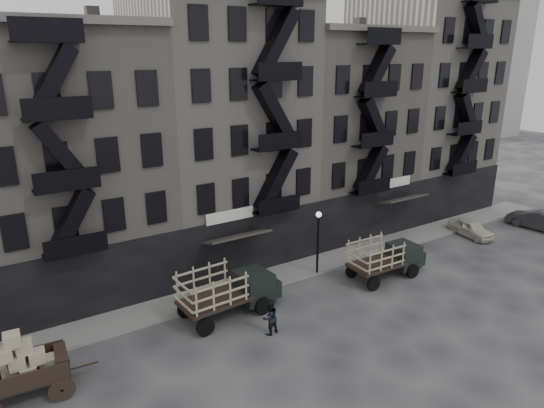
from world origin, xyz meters
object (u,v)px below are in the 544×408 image
stake_truck_west (228,288)px  car_east (471,228)px  wagon (17,361)px  pedestrian_mid (270,317)px  car_far (538,220)px  stake_truck_east (386,255)px

stake_truck_west → car_east: 21.35m
wagon → car_east: bearing=7.1°
pedestrian_mid → car_far: bearing=175.6°
car_far → wagon: bearing=-7.5°
car_far → pedestrian_mid: bearing=-4.5°
wagon → stake_truck_east: wagon is taller
stake_truck_east → car_far: stake_truck_east is taller
car_east → pedestrian_mid: (-20.41, -2.98, 0.30)m
stake_truck_east → car_east: 10.91m
stake_truck_west → pedestrian_mid: (0.92, -2.80, -0.69)m
stake_truck_west → car_far: size_ratio=1.26×
stake_truck_west → car_far: bearing=-7.0°
stake_truck_east → pedestrian_mid: size_ratio=2.84×
car_east → pedestrian_mid: size_ratio=2.00×
stake_truck_east → car_far: size_ratio=1.16×
car_far → pedestrian_mid: 26.32m
wagon → pedestrian_mid: wagon is taller
car_east → car_far: 6.18m
car_east → car_far: size_ratio=0.82×
car_east → stake_truck_east: bearing=-165.2°
stake_truck_west → pedestrian_mid: stake_truck_west is taller
car_far → stake_truck_east: bearing=-8.3°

